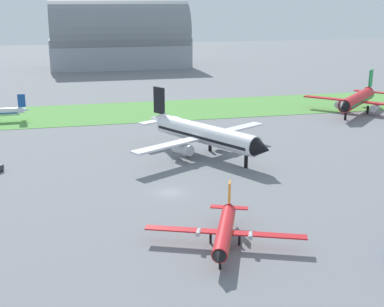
{
  "coord_description": "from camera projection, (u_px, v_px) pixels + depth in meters",
  "views": [
    {
      "loc": [
        -14.79,
        -77.56,
        29.84
      ],
      "look_at": [
        6.22,
        11.01,
        3.0
      ],
      "focal_mm": 48.97,
      "sensor_mm": 36.0,
      "label": 1
    }
  ],
  "objects": [
    {
      "name": "airplane_midfield_jet",
      "position": [
        203.0,
        134.0,
        103.25
      ],
      "size": [
        30.77,
        30.74,
        12.05
      ],
      "rotation": [
        0.0,
        0.0,
        5.23
      ],
      "color": "white",
      "rests_on": "ground_plane"
    },
    {
      "name": "airplane_parked_jet_far",
      "position": [
        358.0,
        100.0,
        141.69
      ],
      "size": [
        24.0,
        23.55,
        10.6
      ],
      "rotation": [
        0.0,
        0.0,
        3.9
      ],
      "color": "red",
      "rests_on": "ground_plane"
    },
    {
      "name": "grass_taxiway_strip",
      "position": [
        125.0,
        112.0,
        144.07
      ],
      "size": [
        360.0,
        28.0,
        0.08
      ],
      "primitive_type": "cube",
      "color": "#549342",
      "rests_on": "ground_plane"
    },
    {
      "name": "hangar_distant",
      "position": [
        120.0,
        38.0,
        235.96
      ],
      "size": [
        61.61,
        28.66,
        30.37
      ],
      "color": "#9399A3",
      "rests_on": "ground_plane"
    },
    {
      "name": "ground_plane",
      "position": [
        170.0,
        193.0,
        84.1
      ],
      "size": [
        600.0,
        600.0,
        0.0
      ],
      "primitive_type": "plane",
      "color": "slate"
    },
    {
      "name": "airplane_foreground_turboprop",
      "position": [
        225.0,
        230.0,
        65.28
      ],
      "size": [
        19.33,
        16.75,
        6.09
      ],
      "rotation": [
        0.0,
        0.0,
        4.33
      ],
      "color": "red",
      "rests_on": "ground_plane"
    }
  ]
}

